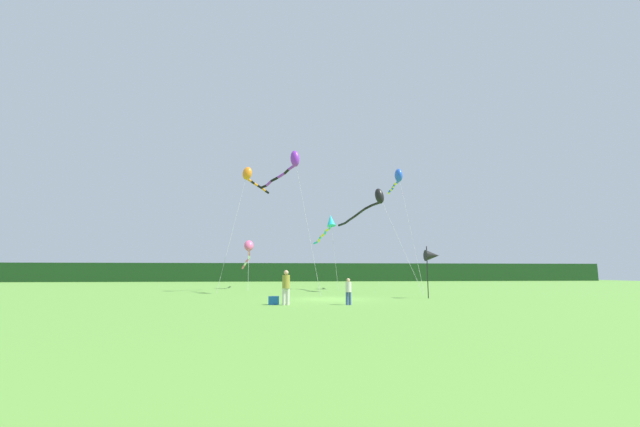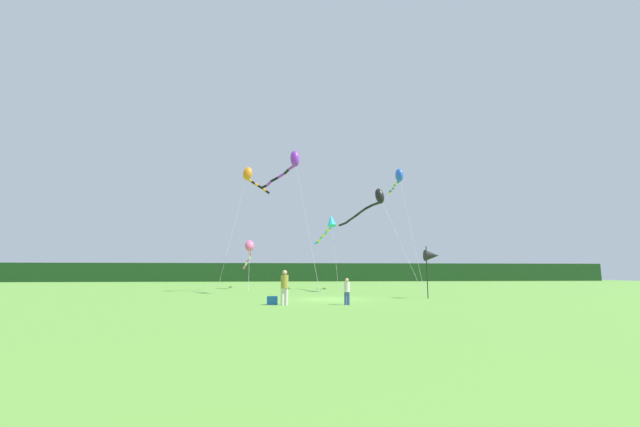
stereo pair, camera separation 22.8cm
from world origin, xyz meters
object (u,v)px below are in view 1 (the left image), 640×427
(person_adult, at_px, (286,285))
(kite_orange, at_px, (249,176))
(cooler_box, at_px, (274,300))
(kite_black, at_px, (373,202))
(banner_flag_pole, at_px, (432,256))
(kite_blue, at_px, (398,177))
(kite_purple, at_px, (291,163))
(kite_rainbow, at_px, (248,250))
(person_child, at_px, (348,290))
(kite_cyan, at_px, (329,224))

(person_adult, relative_size, kite_orange, 0.16)
(cooler_box, bearing_deg, kite_black, 56.11)
(cooler_box, distance_m, kite_orange, 16.20)
(banner_flag_pole, height_order, kite_blue, kite_blue)
(banner_flag_pole, distance_m, kite_purple, 12.52)
(kite_rainbow, bearing_deg, kite_blue, -16.84)
(kite_black, bearing_deg, kite_orange, 174.30)
(kite_blue, bearing_deg, person_child, -115.48)
(cooler_box, bearing_deg, banner_flag_pole, 21.29)
(kite_black, relative_size, kite_blue, 0.86)
(kite_black, height_order, kite_rainbow, kite_black)
(kite_purple, bearing_deg, kite_black, 21.57)
(banner_flag_pole, bearing_deg, kite_cyan, 109.37)
(cooler_box, height_order, kite_blue, kite_blue)
(person_child, relative_size, cooler_box, 2.49)
(cooler_box, height_order, kite_purple, kite_purple)
(cooler_box, distance_m, kite_cyan, 19.13)
(kite_black, bearing_deg, kite_cyan, 118.52)
(person_child, height_order, kite_black, kite_black)
(banner_flag_pole, bearing_deg, kite_black, 102.40)
(kite_purple, bearing_deg, cooler_box, -96.55)
(banner_flag_pole, bearing_deg, kite_blue, 82.69)
(person_child, bearing_deg, kite_cyan, 85.93)
(person_child, height_order, cooler_box, person_child)
(person_adult, height_order, kite_blue, kite_blue)
(kite_orange, bearing_deg, person_adult, -77.40)
(person_child, height_order, kite_purple, kite_purple)
(kite_cyan, xyz_separation_m, kite_blue, (6.29, -2.17, 4.28))
(kite_blue, relative_size, kite_orange, 1.08)
(kite_purple, xyz_separation_m, kite_orange, (-3.41, 3.79, -0.15))
(person_child, height_order, kite_blue, kite_blue)
(cooler_box, xyz_separation_m, banner_flag_pole, (9.79, 3.82, 2.40))
(kite_black, bearing_deg, cooler_box, -123.89)
(person_child, relative_size, kite_purple, 0.12)
(person_adult, distance_m, kite_blue, 21.15)
(kite_cyan, relative_size, kite_blue, 0.69)
(person_adult, relative_size, kite_rainbow, 0.15)
(kite_purple, bearing_deg, kite_orange, 132.05)
(cooler_box, relative_size, kite_black, 0.05)
(kite_rainbow, bearing_deg, kite_black, -35.41)
(person_adult, relative_size, kite_purple, 0.16)
(banner_flag_pole, relative_size, kite_black, 0.33)
(kite_black, bearing_deg, kite_rainbow, 144.59)
(banner_flag_pole, height_order, kite_rainbow, kite_rainbow)
(person_adult, relative_size, person_child, 1.31)
(kite_cyan, bearing_deg, kite_orange, -148.29)
(person_child, relative_size, kite_rainbow, 0.12)
(kite_cyan, relative_size, kite_rainbow, 0.70)
(banner_flag_pole, distance_m, kite_orange, 16.76)
(kite_blue, bearing_deg, banner_flag_pole, -97.31)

